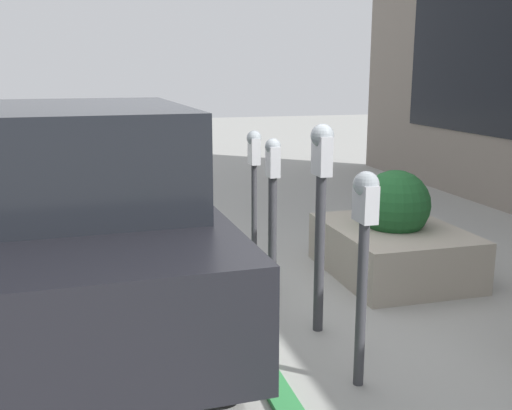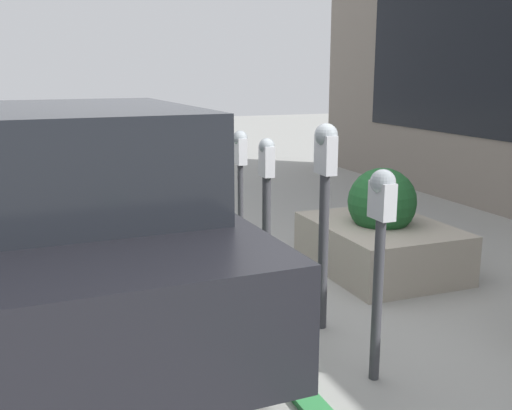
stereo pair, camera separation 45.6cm
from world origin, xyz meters
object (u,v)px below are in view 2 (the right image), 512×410
parking_meter_second (325,190)px  planter_box (380,235)px  parking_meter_middle (267,194)px  parking_meter_nearest (380,233)px  parking_meter_fourth (240,166)px  parked_car_front (61,223)px

parking_meter_second → planter_box: 1.68m
parking_meter_middle → parking_meter_nearest: bearing=-179.0°
parking_meter_nearest → parking_meter_fourth: parking_meter_nearest is taller
parking_meter_nearest → parking_meter_second: bearing=-3.4°
parking_meter_middle → planter_box: bearing=-86.9°
parking_meter_nearest → parking_meter_second: parking_meter_second is taller
parking_meter_middle → parking_meter_fourth: 0.90m
parking_meter_middle → planter_box: size_ratio=0.91×
parking_meter_second → parked_car_front: 1.89m
parking_meter_nearest → parking_meter_second: size_ratio=0.87×
parking_meter_fourth → parked_car_front: (-1.33, 1.82, -0.10)m
parking_meter_fourth → planter_box: (-0.82, -1.15, -0.63)m
parking_meter_middle → parking_meter_fourth: parking_meter_middle is taller
parking_meter_second → parking_meter_middle: parking_meter_second is taller
parking_meter_second → parking_meter_middle: bearing=4.8°
parking_meter_nearest → parked_car_front: 2.20m
planter_box → parking_meter_second: bearing=130.8°
parking_meter_fourth → parked_car_front: bearing=126.3°
parking_meter_second → parking_meter_middle: (0.93, 0.08, -0.20)m
parking_meter_middle → parked_car_front: 1.80m
planter_box → parked_car_front: parked_car_front is taller
parked_car_front → parking_meter_nearest: bearing=-128.1°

